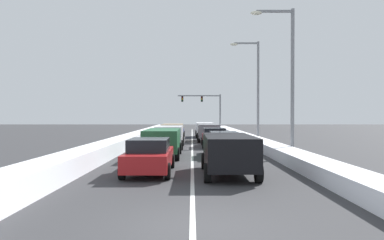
{
  "coord_description": "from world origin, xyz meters",
  "views": [
    {
      "loc": [
        -0.01,
        -7.93,
        2.5
      ],
      "look_at": [
        0.13,
        41.75,
        1.87
      ],
      "focal_mm": 32.99,
      "sensor_mm": 36.0,
      "label": 1
    }
  ],
  "objects": [
    {
      "name": "suv_green_center_lane_second",
      "position": [
        -1.79,
        13.21,
        1.02
      ],
      "size": [
        2.16,
        4.9,
        1.67
      ],
      "color": "#1E5633",
      "rests_on": "ground"
    },
    {
      "name": "lane_stripe_between_right_lane_and_center_lane",
      "position": [
        -0.0,
        26.72,
        0.0
      ],
      "size": [
        0.14,
        58.79,
        0.01
      ],
      "primitive_type": "cube",
      "color": "silver",
      "rests_on": "ground"
    },
    {
      "name": "suv_gray_right_lane_fourth",
      "position": [
        1.56,
        26.1,
        1.02
      ],
      "size": [
        2.16,
        4.9,
        1.67
      ],
      "color": "slate",
      "rests_on": "ground"
    },
    {
      "name": "snow_bank_right_shoulder",
      "position": [
        5.3,
        26.72,
        0.32
      ],
      "size": [
        1.41,
        58.79,
        0.64
      ],
      "primitive_type": "cube",
      "color": "white",
      "rests_on": "ground"
    },
    {
      "name": "street_lamp_right_near",
      "position": [
        5.72,
        13.36,
        5.29
      ],
      "size": [
        2.66,
        0.36,
        8.94
      ],
      "color": "gray",
      "rests_on": "ground"
    },
    {
      "name": "suv_tan_center_lane_fourth",
      "position": [
        -1.91,
        26.52,
        1.02
      ],
      "size": [
        2.16,
        4.9,
        1.67
      ],
      "color": "#937F60",
      "rests_on": "ground"
    },
    {
      "name": "suv_black_right_lane_nearest",
      "position": [
        1.51,
        6.84,
        1.02
      ],
      "size": [
        2.16,
        4.9,
        1.67
      ],
      "color": "black",
      "rests_on": "ground"
    },
    {
      "name": "ground_plane",
      "position": [
        0.0,
        21.38,
        0.0
      ],
      "size": [
        138.97,
        138.97,
        0.0
      ],
      "primitive_type": "plane",
      "color": "#333335"
    },
    {
      "name": "sedan_red_center_lane_nearest",
      "position": [
        -1.86,
        7.29,
        0.76
      ],
      "size": [
        2.0,
        4.5,
        1.51
      ],
      "color": "maroon",
      "rests_on": "ground"
    },
    {
      "name": "suv_silver_center_lane_third",
      "position": [
        -1.76,
        19.35,
        1.02
      ],
      "size": [
        2.16,
        4.9,
        1.67
      ],
      "color": "#B7BABF",
      "rests_on": "ground"
    },
    {
      "name": "sedan_charcoal_right_lane_second",
      "position": [
        1.94,
        13.81,
        0.76
      ],
      "size": [
        2.0,
        4.5,
        1.51
      ],
      "color": "#38383D",
      "rests_on": "ground"
    },
    {
      "name": "sedan_navy_center_lane_fifth",
      "position": [
        -1.89,
        32.31,
        0.76
      ],
      "size": [
        2.0,
        4.5,
        1.51
      ],
      "color": "navy",
      "rests_on": "ground"
    },
    {
      "name": "sedan_maroon_right_lane_third",
      "position": [
        1.76,
        20.17,
        0.76
      ],
      "size": [
        2.0,
        4.5,
        1.51
      ],
      "color": "maroon",
      "rests_on": "ground"
    },
    {
      "name": "traffic_light_gantry",
      "position": [
        2.57,
        53.44,
        4.5
      ],
      "size": [
        7.54,
        0.47,
        6.2
      ],
      "color": "slate",
      "rests_on": "ground"
    },
    {
      "name": "snow_bank_left_shoulder",
      "position": [
        -5.3,
        26.72,
        0.43
      ],
      "size": [
        1.46,
        58.79,
        0.87
      ],
      "primitive_type": "cube",
      "color": "white",
      "rests_on": "ground"
    },
    {
      "name": "street_lamp_right_mid",
      "position": [
        5.66,
        24.05,
        5.43
      ],
      "size": [
        2.66,
        0.36,
        9.21
      ],
      "color": "gray",
      "rests_on": "ground"
    },
    {
      "name": "suv_white_right_lane_fifth",
      "position": [
        1.46,
        32.9,
        1.02
      ],
      "size": [
        2.16,
        4.9,
        1.67
      ],
      "color": "silver",
      "rests_on": "ground"
    }
  ]
}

